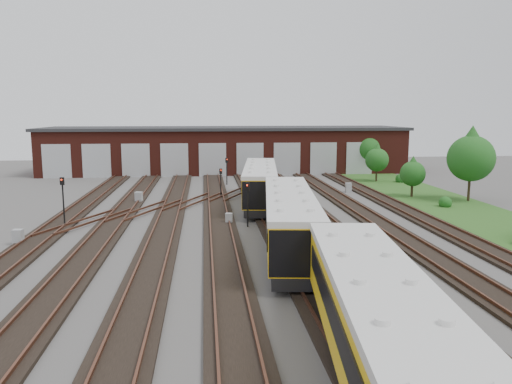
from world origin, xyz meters
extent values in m
plane|color=#494644|center=(0.00, 0.00, 0.00)|extent=(120.00, 120.00, 0.00)
cube|color=black|center=(-14.00, 0.00, 0.09)|extent=(2.40, 70.00, 0.18)
cube|color=brown|center=(-14.72, 0.00, 0.26)|extent=(0.10, 70.00, 0.15)
cube|color=brown|center=(-13.28, 0.00, 0.26)|extent=(0.10, 70.00, 0.15)
cube|color=black|center=(-10.00, 0.00, 0.09)|extent=(2.40, 70.00, 0.18)
cube|color=brown|center=(-10.72, 0.00, 0.26)|extent=(0.10, 70.00, 0.15)
cube|color=brown|center=(-9.28, 0.00, 0.26)|extent=(0.10, 70.00, 0.15)
cube|color=black|center=(-6.00, 0.00, 0.09)|extent=(2.40, 70.00, 0.18)
cube|color=brown|center=(-6.72, 0.00, 0.26)|extent=(0.10, 70.00, 0.15)
cube|color=brown|center=(-5.28, 0.00, 0.26)|extent=(0.10, 70.00, 0.15)
cube|color=black|center=(-2.00, 0.00, 0.09)|extent=(2.40, 70.00, 0.18)
cube|color=brown|center=(-2.72, 0.00, 0.26)|extent=(0.10, 70.00, 0.15)
cube|color=brown|center=(-1.28, 0.00, 0.26)|extent=(0.10, 70.00, 0.15)
cube|color=black|center=(2.00, 0.00, 0.09)|extent=(2.40, 70.00, 0.18)
cube|color=brown|center=(1.28, 0.00, 0.26)|extent=(0.10, 70.00, 0.15)
cube|color=brown|center=(2.72, 0.00, 0.26)|extent=(0.10, 70.00, 0.15)
cube|color=black|center=(6.00, 0.00, 0.09)|extent=(2.40, 70.00, 0.18)
cube|color=brown|center=(5.28, 0.00, 0.26)|extent=(0.10, 70.00, 0.15)
cube|color=brown|center=(6.72, 0.00, 0.26)|extent=(0.10, 70.00, 0.15)
cube|color=black|center=(10.00, 0.00, 0.09)|extent=(2.40, 70.00, 0.18)
cube|color=brown|center=(9.28, 0.00, 0.26)|extent=(0.10, 70.00, 0.15)
cube|color=brown|center=(10.72, 0.00, 0.26)|extent=(0.10, 70.00, 0.15)
cube|color=black|center=(14.00, 0.00, 0.09)|extent=(2.40, 70.00, 0.18)
cube|color=brown|center=(13.28, 0.00, 0.26)|extent=(0.10, 70.00, 0.15)
cube|color=brown|center=(14.72, 0.00, 0.26)|extent=(0.10, 70.00, 0.15)
cube|color=brown|center=(-8.00, 10.00, 0.26)|extent=(5.40, 9.62, 0.15)
cube|color=brown|center=(-4.00, 14.00, 0.26)|extent=(5.40, 9.62, 0.15)
cube|color=brown|center=(0.00, 18.00, 0.26)|extent=(5.40, 9.62, 0.15)
cube|color=brown|center=(-12.00, 6.00, 0.26)|extent=(5.40, 9.62, 0.15)
cube|color=brown|center=(4.00, 22.00, 0.26)|extent=(5.40, 9.62, 0.15)
cube|color=#4E1B13|center=(0.00, 40.00, 3.00)|extent=(50.00, 12.00, 6.00)
cube|color=#28292B|center=(0.00, 40.00, 6.15)|extent=(51.00, 12.50, 0.40)
cube|color=#A9ABAE|center=(-22.00, 33.98, 2.20)|extent=(3.60, 0.12, 4.40)
cube|color=#A9ABAE|center=(-17.00, 33.98, 2.20)|extent=(3.60, 0.12, 4.40)
cube|color=#A9ABAE|center=(-12.00, 33.98, 2.20)|extent=(3.60, 0.12, 4.40)
cube|color=#A9ABAE|center=(-7.00, 33.98, 2.20)|extent=(3.60, 0.12, 4.40)
cube|color=#A9ABAE|center=(-2.00, 33.98, 2.20)|extent=(3.60, 0.12, 4.40)
cube|color=#A9ABAE|center=(3.00, 33.98, 2.20)|extent=(3.60, 0.12, 4.40)
cube|color=#A9ABAE|center=(8.00, 33.98, 2.20)|extent=(3.60, 0.12, 4.40)
cube|color=#A9ABAE|center=(13.00, 33.98, 2.20)|extent=(3.60, 0.12, 4.40)
cube|color=#A9ABAE|center=(18.00, 33.98, 2.20)|extent=(3.60, 0.12, 4.40)
cube|color=#26501A|center=(19.00, 10.00, 0.03)|extent=(8.00, 55.00, 0.05)
cube|color=black|center=(2.00, -19.17, 0.64)|extent=(4.25, 15.90, 0.63)
cube|color=#F5AA0D|center=(2.00, -19.17, 2.11)|extent=(4.57, 15.94, 2.31)
cube|color=silver|center=(2.00, -19.17, 3.42)|extent=(4.67, 15.95, 0.31)
cube|color=black|center=(0.63, -19.01, 2.37)|extent=(1.70, 13.75, 0.89)
cube|color=black|center=(3.37, -19.34, 2.37)|extent=(1.70, 13.75, 0.89)
cube|color=black|center=(2.00, -3.17, 0.64)|extent=(4.25, 15.90, 0.63)
cube|color=#F5AA0D|center=(2.00, -3.17, 2.11)|extent=(4.57, 15.94, 2.31)
cube|color=silver|center=(2.00, -3.17, 3.42)|extent=(4.67, 15.95, 0.31)
cube|color=black|center=(0.63, -3.01, 2.37)|extent=(1.70, 13.75, 0.89)
cube|color=black|center=(3.37, -3.34, 2.37)|extent=(1.70, 13.75, 0.89)
cube|color=black|center=(2.00, 12.83, 0.64)|extent=(4.25, 15.90, 0.63)
cube|color=#F5AA0D|center=(2.00, 12.83, 2.11)|extent=(4.57, 15.94, 2.31)
cube|color=silver|center=(2.00, 12.83, 3.42)|extent=(4.67, 15.95, 0.31)
cube|color=black|center=(0.63, 12.99, 2.37)|extent=(1.70, 13.75, 0.89)
cube|color=black|center=(3.37, 12.66, 2.37)|extent=(1.70, 13.75, 0.89)
cylinder|color=black|center=(-13.60, 5.67, 1.53)|extent=(0.11, 0.11, 3.07)
cube|color=black|center=(-13.60, 5.67, 3.35)|extent=(0.30, 0.21, 0.57)
sphere|color=red|center=(-13.60, 5.56, 3.47)|extent=(0.14, 0.14, 0.14)
cylinder|color=black|center=(0.06, 3.73, 1.36)|extent=(0.11, 0.11, 2.73)
cube|color=black|center=(0.06, 3.73, 3.01)|extent=(0.33, 0.27, 0.57)
sphere|color=red|center=(0.06, 3.62, 3.13)|extent=(0.14, 0.14, 0.14)
cylinder|color=black|center=(-0.48, 25.92, 1.30)|extent=(0.11, 0.11, 2.60)
cube|color=black|center=(-0.48, 25.92, 2.88)|extent=(0.33, 0.27, 0.57)
sphere|color=red|center=(-0.48, 25.80, 2.99)|extent=(0.14, 0.14, 0.14)
cylinder|color=black|center=(-1.51, 16.14, 1.24)|extent=(0.10, 0.10, 2.48)
cube|color=black|center=(-1.51, 16.14, 2.73)|extent=(0.29, 0.21, 0.51)
sphere|color=red|center=(-1.51, 16.03, 2.84)|extent=(0.12, 0.12, 0.12)
cube|color=#949699|center=(-15.00, 0.14, 0.51)|extent=(0.65, 0.56, 1.01)
cube|color=#949699|center=(-9.25, 14.70, 0.52)|extent=(0.73, 0.66, 1.04)
cube|color=#949699|center=(-1.28, 4.74, 0.43)|extent=(0.58, 0.51, 0.85)
cube|color=#949699|center=(7.25, 19.67, 0.45)|extent=(0.60, 0.52, 0.91)
cube|color=#949699|center=(12.12, 18.82, 0.51)|extent=(0.62, 0.52, 1.02)
cylinder|color=#2F2315|center=(19.43, 35.00, 0.94)|extent=(0.21, 0.21, 1.88)
sphere|color=#1A4E16|center=(19.43, 35.00, 3.44)|extent=(3.65, 3.65, 3.65)
cone|color=#1A4E16|center=(19.43, 35.00, 4.74)|extent=(3.13, 3.13, 2.60)
cylinder|color=#2F2315|center=(17.92, 26.66, 0.73)|extent=(0.23, 0.23, 1.46)
sphere|color=#1A4E16|center=(17.92, 26.66, 2.68)|extent=(2.84, 2.84, 2.84)
cone|color=#1A4E16|center=(17.92, 26.66, 3.69)|extent=(2.43, 2.43, 2.03)
cylinder|color=#2F2315|center=(21.98, 12.36, 1.12)|extent=(0.24, 0.24, 2.24)
sphere|color=#1A4E16|center=(21.98, 12.36, 4.11)|extent=(4.36, 4.36, 4.36)
cone|color=#1A4E16|center=(21.98, 12.36, 5.66)|extent=(3.73, 3.73, 3.11)
cylinder|color=#2F2315|center=(17.57, 15.21, 0.64)|extent=(0.24, 0.24, 1.29)
sphere|color=#1A4E16|center=(17.57, 15.21, 2.36)|extent=(2.51, 2.51, 2.51)
cone|color=#1A4E16|center=(17.57, 15.21, 3.26)|extent=(2.15, 2.15, 1.79)
sphere|color=#1A4E16|center=(18.36, 9.72, 0.57)|extent=(1.14, 1.14, 1.14)
sphere|color=#1A4E16|center=(20.62, 25.61, 0.63)|extent=(1.26, 1.26, 1.26)
camera|label=1|loc=(-3.04, -32.25, 8.36)|focal=35.00mm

